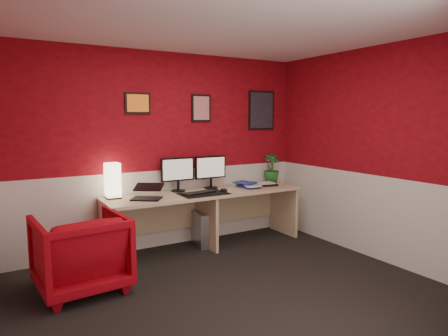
# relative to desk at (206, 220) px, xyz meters

# --- Properties ---
(ground) EXTENTS (4.00, 3.50, 0.01)m
(ground) POSITION_rel_desk_xyz_m (-0.45, -1.41, -0.36)
(ground) COLOR black
(ground) RESTS_ON ground
(ceiling) EXTENTS (4.00, 3.50, 0.01)m
(ceiling) POSITION_rel_desk_xyz_m (-0.45, -1.41, 2.13)
(ceiling) COLOR white
(ceiling) RESTS_ON ground
(wall_back) EXTENTS (4.00, 0.01, 2.50)m
(wall_back) POSITION_rel_desk_xyz_m (-0.45, 0.34, 0.89)
(wall_back) COLOR maroon
(wall_back) RESTS_ON ground
(wall_front) EXTENTS (4.00, 0.01, 2.50)m
(wall_front) POSITION_rel_desk_xyz_m (-0.45, -3.16, 0.89)
(wall_front) COLOR maroon
(wall_front) RESTS_ON ground
(wall_right) EXTENTS (0.01, 3.50, 2.50)m
(wall_right) POSITION_rel_desk_xyz_m (1.55, -1.41, 0.89)
(wall_right) COLOR maroon
(wall_right) RESTS_ON ground
(wainscot_back) EXTENTS (4.00, 0.01, 1.00)m
(wainscot_back) POSITION_rel_desk_xyz_m (-0.45, 0.34, 0.14)
(wainscot_back) COLOR silver
(wainscot_back) RESTS_ON ground
(wainscot_front) EXTENTS (4.00, 0.01, 1.00)m
(wainscot_front) POSITION_rel_desk_xyz_m (-0.45, -3.15, 0.14)
(wainscot_front) COLOR silver
(wainscot_front) RESTS_ON ground
(wainscot_right) EXTENTS (0.01, 3.50, 1.00)m
(wainscot_right) POSITION_rel_desk_xyz_m (1.55, -1.41, 0.14)
(wainscot_right) COLOR silver
(wainscot_right) RESTS_ON ground
(desk) EXTENTS (2.60, 0.65, 0.73)m
(desk) POSITION_rel_desk_xyz_m (0.00, 0.00, 0.00)
(desk) COLOR tan
(desk) RESTS_ON ground
(shoji_lamp) EXTENTS (0.16, 0.16, 0.40)m
(shoji_lamp) POSITION_rel_desk_xyz_m (-1.14, 0.18, 0.56)
(shoji_lamp) COLOR #FFE5B2
(shoji_lamp) RESTS_ON desk
(laptop) EXTENTS (0.40, 0.38, 0.22)m
(laptop) POSITION_rel_desk_xyz_m (-0.82, -0.08, 0.47)
(laptop) COLOR black
(laptop) RESTS_ON desk
(monitor_left) EXTENTS (0.45, 0.06, 0.58)m
(monitor_left) POSITION_rel_desk_xyz_m (-0.30, 0.20, 0.66)
(monitor_left) COLOR black
(monitor_left) RESTS_ON desk
(monitor_right) EXTENTS (0.45, 0.06, 0.58)m
(monitor_right) POSITION_rel_desk_xyz_m (0.17, 0.19, 0.66)
(monitor_right) COLOR black
(monitor_right) RESTS_ON desk
(desk_mat) EXTENTS (0.60, 0.38, 0.01)m
(desk_mat) POSITION_rel_desk_xyz_m (-0.09, -0.12, 0.37)
(desk_mat) COLOR black
(desk_mat) RESTS_ON desk
(keyboard) EXTENTS (0.44, 0.22, 0.02)m
(keyboard) POSITION_rel_desk_xyz_m (-0.13, -0.08, 0.38)
(keyboard) COLOR black
(keyboard) RESTS_ON desk_mat
(mouse) EXTENTS (0.08, 0.11, 0.03)m
(mouse) POSITION_rel_desk_xyz_m (0.20, -0.11, 0.39)
(mouse) COLOR black
(mouse) RESTS_ON desk_mat
(book_bottom) EXTENTS (0.26, 0.33, 0.03)m
(book_bottom) POSITION_rel_desk_xyz_m (0.54, 0.01, 0.38)
(book_bottom) COLOR #22379E
(book_bottom) RESTS_ON desk
(book_middle) EXTENTS (0.29, 0.34, 0.02)m
(book_middle) POSITION_rel_desk_xyz_m (0.56, -0.03, 0.40)
(book_middle) COLOR silver
(book_middle) RESTS_ON book_bottom
(book_top) EXTENTS (0.28, 0.33, 0.03)m
(book_top) POSITION_rel_desk_xyz_m (0.51, -0.02, 0.43)
(book_top) COLOR #22379E
(book_top) RESTS_ON book_middle
(zen_tray) EXTENTS (0.39, 0.31, 0.03)m
(zen_tray) POSITION_rel_desk_xyz_m (0.91, 0.01, 0.38)
(zen_tray) COLOR black
(zen_tray) RESTS_ON desk
(potted_plant) EXTENTS (0.26, 0.26, 0.42)m
(potted_plant) POSITION_rel_desk_xyz_m (1.18, 0.18, 0.57)
(potted_plant) COLOR #19591E
(potted_plant) RESTS_ON desk
(pc_tower) EXTENTS (0.27, 0.48, 0.45)m
(pc_tower) POSITION_rel_desk_xyz_m (0.00, 0.10, -0.14)
(pc_tower) COLOR #99999E
(pc_tower) RESTS_ON ground
(armchair) EXTENTS (0.87, 0.89, 0.75)m
(armchair) POSITION_rel_desk_xyz_m (-1.66, -0.53, 0.01)
(armchair) COLOR #A80611
(armchair) RESTS_ON ground
(art_left) EXTENTS (0.32, 0.02, 0.26)m
(art_left) POSITION_rel_desk_xyz_m (-0.76, 0.33, 1.49)
(art_left) COLOR orange
(art_left) RESTS_ON wall_back
(art_center) EXTENTS (0.28, 0.02, 0.36)m
(art_center) POSITION_rel_desk_xyz_m (0.11, 0.33, 1.44)
(art_center) COLOR red
(art_center) RESTS_ON wall_back
(art_right) EXTENTS (0.44, 0.02, 0.56)m
(art_right) POSITION_rel_desk_xyz_m (1.09, 0.33, 1.42)
(art_right) COLOR black
(art_right) RESTS_ON wall_back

